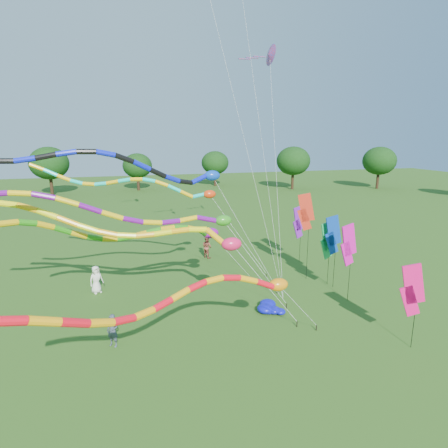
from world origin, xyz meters
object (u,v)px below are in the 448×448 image
object	(u,v)px
tube_kite_red	(197,295)
person_a	(96,280)
person_b	(113,331)
blue_nylon_heap	(270,309)
tube_kite_orange	(137,229)
person_c	(207,247)

from	to	relation	value
tube_kite_red	person_a	world-z (taller)	tube_kite_red
person_b	blue_nylon_heap	bearing A→B (deg)	43.86
tube_kite_orange	person_a	world-z (taller)	tube_kite_orange
blue_nylon_heap	person_c	size ratio (longest dim) A/B	0.96
tube_kite_red	tube_kite_orange	world-z (taller)	tube_kite_orange
tube_kite_red	tube_kite_orange	distance (m)	6.03
tube_kite_red	person_a	size ratio (longest dim) A/B	7.33
tube_kite_orange	person_b	bearing A→B (deg)	-114.79
tube_kite_orange	blue_nylon_heap	size ratio (longest dim) A/B	8.87
tube_kite_orange	person_c	size ratio (longest dim) A/B	8.55
tube_kite_red	person_c	size ratio (longest dim) A/B	7.24
tube_kite_orange	tube_kite_red	bearing A→B (deg)	-56.34
person_a	tube_kite_red	bearing A→B (deg)	-97.88
person_b	tube_kite_red	bearing A→B (deg)	-16.98
blue_nylon_heap	person_a	distance (m)	10.64
blue_nylon_heap	person_c	world-z (taller)	person_c
person_b	person_c	world-z (taller)	person_c
blue_nylon_heap	tube_kite_red	bearing A→B (deg)	-134.25
person_a	person_c	world-z (taller)	person_c
blue_nylon_heap	person_b	xyz separation A→B (m)	(-8.16, -1.11, 0.55)
person_a	person_c	bearing A→B (deg)	1.87
person_a	person_b	distance (m)	6.59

